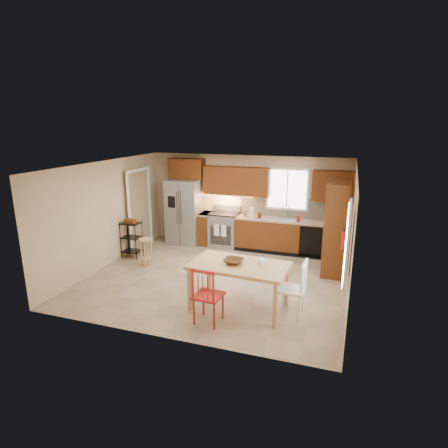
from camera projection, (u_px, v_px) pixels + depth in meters
name	position (u px, v px, depth m)	size (l,w,h in m)	color
floor	(216.00, 278.00, 8.32)	(5.50, 5.50, 0.00)	gray
ceiling	(216.00, 165.00, 7.65)	(5.50, 5.00, 0.02)	silver
wall_back	(247.00, 201.00, 10.27)	(5.50, 0.02, 2.50)	#CCB793
wall_front	(160.00, 265.00, 5.70)	(5.50, 0.02, 2.50)	#CCB793
wall_left	(107.00, 214.00, 8.83)	(0.02, 5.00, 2.50)	#CCB793
wall_right	(351.00, 236.00, 7.14)	(0.02, 5.00, 2.50)	#CCB793
refrigerator	(185.00, 212.00, 10.54)	(0.92, 0.75, 1.82)	gray
range_stove	(224.00, 230.00, 10.36)	(0.76, 0.63, 0.92)	gray
base_cabinet_narrow	(206.00, 228.00, 10.55)	(0.30, 0.60, 0.90)	#5A2D10
base_cabinet_run	(291.00, 237.00, 9.81)	(2.92, 0.60, 0.90)	#5A2D10
dishwasher	(311.00, 242.00, 9.37)	(0.60, 0.02, 0.78)	black
backsplash	(294.00, 207.00, 9.88)	(2.92, 0.03, 0.55)	#C5B594
upper_over_fridge	(187.00, 169.00, 10.41)	(1.00, 0.35, 0.55)	#5F2D0F
upper_left_block	(236.00, 181.00, 10.03)	(1.80, 0.35, 0.75)	#5F2D0F
upper_right_block	(333.00, 186.00, 9.26)	(1.00, 0.35, 0.75)	#5F2D0F
window_back	(287.00, 189.00, 9.81)	(1.12, 0.04, 1.12)	white
sink	(284.00, 221.00, 9.76)	(0.62, 0.46, 0.16)	gray
undercab_glow	(226.00, 195.00, 10.21)	(1.60, 0.30, 0.01)	#FFBF66
soap_bottle	(299.00, 218.00, 9.52)	(0.09, 0.09, 0.19)	#B90D0C
paper_towel	(252.00, 212.00, 9.93)	(0.12, 0.12, 0.28)	white
canister_steel	(245.00, 213.00, 10.00)	(0.11, 0.11, 0.18)	gray
canister_wood	(259.00, 216.00, 9.86)	(0.10, 0.10, 0.14)	#522E15
pantry	(336.00, 228.00, 8.39)	(0.50, 0.95, 2.10)	#5A2D10
fire_extinguisher	(344.00, 241.00, 7.35)	(0.12, 0.12, 0.36)	#B90D0C
window_right	(347.00, 244.00, 6.06)	(0.04, 1.02, 1.32)	white
doorway	(139.00, 211.00, 10.05)	(0.04, 0.95, 2.10)	#8C7A59
dining_table	(239.00, 287.00, 6.89)	(1.76, 0.99, 0.86)	tan
chair_red	(208.00, 294.00, 6.38)	(0.48, 0.48, 1.03)	#AF211A
chair_white	(291.00, 288.00, 6.61)	(0.48, 0.48, 1.03)	white
table_bowl	(233.00, 264.00, 6.80)	(0.36, 0.36, 0.09)	#522E15
table_jar	(261.00, 263.00, 6.74)	(0.14, 0.14, 0.17)	white
bar_stool	(146.00, 252.00, 8.98)	(0.33, 0.33, 0.67)	tan
utility_cart	(132.00, 239.00, 9.50)	(0.47, 0.37, 0.95)	black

